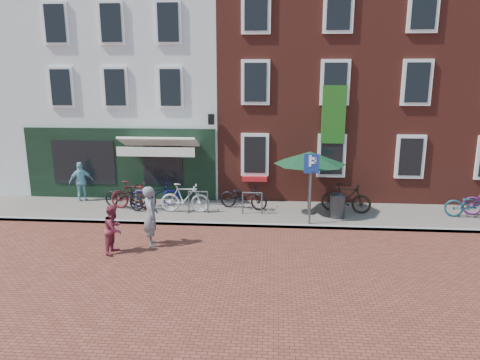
# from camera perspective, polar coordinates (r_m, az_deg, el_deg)

# --- Properties ---
(ground) EXTENTS (80.00, 80.00, 0.00)m
(ground) POSITION_cam_1_polar(r_m,az_deg,el_deg) (15.18, -0.55, -6.08)
(ground) COLOR brown
(sidewalk) EXTENTS (24.00, 3.00, 0.10)m
(sidewalk) POSITION_cam_1_polar(r_m,az_deg,el_deg) (16.53, 3.38, -4.28)
(sidewalk) COLOR slate
(sidewalk) RESTS_ON ground
(building_stucco) EXTENTS (8.00, 8.00, 9.00)m
(building_stucco) POSITION_cam_1_polar(r_m,az_deg,el_deg) (22.18, -12.14, 11.62)
(building_stucco) COLOR silver
(building_stucco) RESTS_ON ground
(building_brick_mid) EXTENTS (6.00, 8.00, 10.00)m
(building_brick_mid) POSITION_cam_1_polar(r_m,az_deg,el_deg) (21.27, 6.68, 13.11)
(building_brick_mid) COLOR maroon
(building_brick_mid) RESTS_ON ground
(building_brick_right) EXTENTS (6.00, 8.00, 10.00)m
(building_brick_right) POSITION_cam_1_polar(r_m,az_deg,el_deg) (22.29, 22.65, 12.21)
(building_brick_right) COLOR maroon
(building_brick_right) RESTS_ON ground
(litter_bin) EXTENTS (0.53, 0.53, 0.97)m
(litter_bin) POSITION_cam_1_polar(r_m,az_deg,el_deg) (16.08, 12.47, -3.03)
(litter_bin) COLOR #3B3B3D
(litter_bin) RESTS_ON sidewalk
(parking_sign) EXTENTS (0.50, 0.08, 2.43)m
(parking_sign) POSITION_cam_1_polar(r_m,az_deg,el_deg) (14.91, 9.17, 0.44)
(parking_sign) COLOR #4C4C4F
(parking_sign) RESTS_ON sidewalk
(parasol) EXTENTS (2.59, 2.59, 2.40)m
(parasol) POSITION_cam_1_polar(r_m,az_deg,el_deg) (16.02, 9.05, 3.16)
(parasol) COLOR #4C4C4F
(parasol) RESTS_ON sidewalk
(woman) EXTENTS (0.66, 0.79, 1.84)m
(woman) POSITION_cam_1_polar(r_m,az_deg,el_deg) (13.59, -11.46, -4.60)
(woman) COLOR slate
(woman) RESTS_ON ground
(boy) EXTENTS (0.61, 0.75, 1.44)m
(boy) POSITION_cam_1_polar(r_m,az_deg,el_deg) (13.34, -16.01, -6.11)
(boy) COLOR maroon
(boy) RESTS_ON ground
(cafe_person) EXTENTS (1.00, 0.82, 1.59)m
(cafe_person) POSITION_cam_1_polar(r_m,az_deg,el_deg) (18.88, -19.84, -0.17)
(cafe_person) COLOR #84C6D5
(cafe_person) RESTS_ON sidewalk
(bicycle_0) EXTENTS (1.98, 1.34, 0.98)m
(bicycle_0) POSITION_cam_1_polar(r_m,az_deg,el_deg) (17.28, -14.81, -2.06)
(bicycle_0) COLOR black
(bicycle_0) RESTS_ON sidewalk
(bicycle_1) EXTENTS (1.86, 0.68, 1.09)m
(bicycle_1) POSITION_cam_1_polar(r_m,az_deg,el_deg) (17.14, -13.63, -1.93)
(bicycle_1) COLOR #5B151C
(bicycle_1) RESTS_ON sidewalk
(bicycle_2) EXTENTS (1.97, 1.04, 0.98)m
(bicycle_2) POSITION_cam_1_polar(r_m,az_deg,el_deg) (17.37, -11.02, -1.77)
(bicycle_2) COLOR #0E0C5C
(bicycle_2) RESTS_ON sidewalk
(bicycle_3) EXTENTS (1.83, 0.56, 1.09)m
(bicycle_3) POSITION_cam_1_polar(r_m,az_deg,el_deg) (16.42, -7.11, -2.31)
(bicycle_3) COLOR #B6B7B9
(bicycle_3) RESTS_ON sidewalk
(bicycle_4) EXTENTS (1.98, 1.10, 0.98)m
(bicycle_4) POSITION_cam_1_polar(r_m,az_deg,el_deg) (16.72, 0.45, -2.12)
(bicycle_4) COLOR black
(bicycle_4) RESTS_ON sidewalk
(bicycle_5) EXTENTS (1.89, 0.93, 1.09)m
(bicycle_5) POSITION_cam_1_polar(r_m,az_deg,el_deg) (16.76, 13.55, -2.27)
(bicycle_5) COLOR black
(bicycle_5) RESTS_ON sidewalk
(bicycle_6) EXTENTS (1.98, 1.14, 0.98)m
(bicycle_6) POSITION_cam_1_polar(r_m,az_deg,el_deg) (17.63, 27.96, -2.90)
(bicycle_6) COLOR #113B4C
(bicycle_6) RESTS_ON sidewalk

